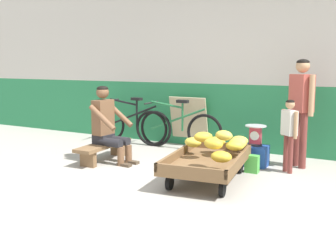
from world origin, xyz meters
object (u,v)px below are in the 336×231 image
customer_child (289,128)px  shopping_bag (252,164)px  vendor_seated (108,124)px  bicycle_far_left (177,129)px  plastic_crate (255,156)px  bicycle_near_left (132,124)px  sign_board (189,121)px  low_bench (104,148)px  banana_cart (208,162)px  weighing_scale (255,135)px  customer_adult (301,101)px

customer_child → shopping_bag: bearing=-150.9°
vendor_seated → bicycle_far_left: bearing=68.3°
plastic_crate → bicycle_near_left: bearing=168.4°
sign_board → low_bench: bearing=-112.9°
banana_cart → bicycle_far_left: (-1.18, 1.47, 0.11)m
bicycle_far_left → shopping_bag: (1.57, -0.84, -0.23)m
banana_cart → sign_board: bearing=121.5°
bicycle_near_left → bicycle_far_left: (0.93, -0.02, 0.00)m
weighing_scale → customer_adult: 0.79m
shopping_bag → customer_child: bearing=29.1°
low_bench → sign_board: (0.67, 1.60, 0.24)m
vendor_seated → customer_adult: customer_adult is taller
banana_cart → sign_board: size_ratio=1.73×
vendor_seated → bicycle_near_left: vendor_seated is taller
customer_adult → shopping_bag: customer_adult is taller
weighing_scale → bicycle_near_left: bicycle_near_left is taller
low_bench → bicycle_far_left: bicycle_far_left is taller
plastic_crate → weighing_scale: bearing=-90.0°
bicycle_near_left → customer_child: 3.01m
low_bench → weighing_scale: (2.10, 0.79, 0.25)m
banana_cart → vendor_seated: vendor_seated is taller
low_bench → shopping_bag: bearing=11.3°
vendor_seated → customer_adult: (2.58, 1.04, 0.38)m
sign_board → customer_adult: (2.00, -0.56, 0.51)m
bicycle_far_left → weighing_scale: bearing=-17.8°
banana_cart → customer_adult: bearing=54.2°
bicycle_far_left → low_bench: bearing=-115.1°
customer_adult → customer_child: customer_adult is taller
customer_adult → shopping_bag: 1.15m
vendor_seated → plastic_crate: bearing=21.6°
bicycle_near_left → customer_adult: bearing=-4.9°
customer_child → banana_cart: bearing=-133.1°
banana_cart → customer_child: bearing=46.9°
vendor_seated → shopping_bag: vendor_seated is taller
weighing_scale → shopping_bag: (0.06, -0.36, -0.33)m
plastic_crate → weighing_scale: (-0.00, -0.00, 0.30)m
sign_board → banana_cart: bearing=-58.5°
plastic_crate → shopping_bag: plastic_crate is taller
vendor_seated → shopping_bag: (2.08, 0.44, -0.45)m
banana_cart → customer_adult: size_ratio=1.00×
low_bench → bicycle_near_left: size_ratio=0.67×
plastic_crate → shopping_bag: bearing=-80.2°
sign_board → plastic_crate: bearing=-29.3°
low_bench → bicycle_near_left: (-0.34, 1.30, 0.15)m
vendor_seated → weighing_scale: (2.02, 0.80, -0.11)m
weighing_scale → customer_child: bearing=-14.2°
banana_cart → customer_child: size_ratio=1.54×
vendor_seated → plastic_crate: (2.02, 0.80, -0.42)m
low_bench → weighing_scale: weighing_scale is taller
bicycle_near_left → bicycle_far_left: bearing=-1.2°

